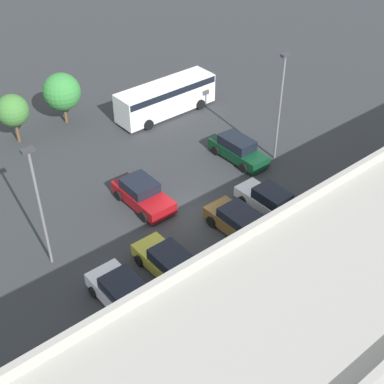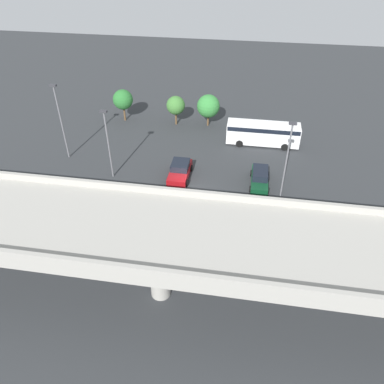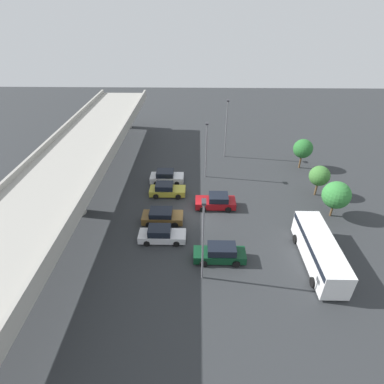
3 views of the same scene
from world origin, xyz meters
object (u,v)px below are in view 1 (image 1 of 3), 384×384
Objects in this scene: parked_car_3 at (142,194)px; shuttle_bus at (166,96)px; parked_car_1 at (270,201)px; parked_car_4 at (168,262)px; lamp_post_by_overpass at (281,100)px; tree_front_left at (62,92)px; parked_car_2 at (239,221)px; tree_front_centre at (12,111)px; parked_car_0 at (238,150)px; parked_car_5 at (123,292)px; lamp_post_mid_lot at (39,199)px.

parked_car_3 is 12.40m from shuttle_bus.
parked_car_1 is 14.85m from shuttle_bus.
parked_car_4 is 14.43m from lamp_post_by_overpass.
parked_car_3 is at bearing 83.71° from tree_front_left.
parked_car_4 is at bearing 90.11° from parked_car_2.
parked_car_2 is 5.46m from parked_car_4.
tree_front_centre is (8.79, -18.20, 1.98)m from parked_car_1.
shuttle_bus is at bearing 151.25° from tree_front_left.
parked_car_3 is at bearing -9.16° from lamp_post_by_overpass.
parked_car_4 is at bearing 91.67° from parked_car_1.
tree_front_centre is at bearing -137.72° from parked_car_0.
shuttle_bus is at bearing 135.51° from parked_car_3.
lamp_post_by_overpass is (-10.67, 1.72, 3.97)m from parked_car_3.
tree_front_left reaches higher than parked_car_1.
tree_front_left reaches higher than shuttle_bus.
parked_car_0 is at bearing -66.26° from parked_car_5.
tree_front_left is at bearing 173.71° from parked_car_3.
tree_front_centre reaches higher than parked_car_0.
lamp_post_by_overpass is 2.06× the size of tree_front_centre.
parked_car_5 is at bearing 92.79° from parked_car_1.
parked_car_3 is at bearing -42.26° from parked_car_5.
parked_car_5 is at bearing 92.19° from parked_car_2.
lamp_post_mid_lot is 0.95× the size of lamp_post_by_overpass.
parked_car_2 is (2.96, 0.23, 0.03)m from parked_car_1.
parked_car_2 is at bearing 68.85° from shuttle_bus.
parked_car_0 is at bearing 89.68° from parked_car_3.
lamp_post_mid_lot is (1.48, -5.22, 3.77)m from parked_car_5.
parked_car_5 is 6.61m from lamp_post_mid_lot.
lamp_post_mid_lot reaches higher than parked_car_3.
tree_front_left is (-1.41, -12.81, 1.98)m from parked_car_3.
parked_car_5 is at bearing 81.40° from tree_front_centre.
tree_front_left reaches higher than tree_front_centre.
parked_car_3 is at bearing 26.26° from parked_car_2.
parked_car_0 is 17.02m from tree_front_centre.
parked_car_0 is 1.04× the size of parked_car_3.
parked_car_3 is at bearing 103.03° from tree_front_centre.
parked_car_5 is 17.48m from lamp_post_by_overpass.
parked_car_2 is 11.88m from lamp_post_mid_lot.
shuttle_bus is at bearing 162.51° from tree_front_centre.
lamp_post_by_overpass reaches higher than shuttle_bus.
parked_car_3 is (8.49, -0.05, -0.02)m from parked_car_0.
parked_car_3 is 6.49m from parked_car_4.
parked_car_1 is 14.42m from lamp_post_mid_lot.
parked_car_1 is at bearing 115.77° from tree_front_centre.
parked_car_0 is 4.81m from lamp_post_by_overpass.
shuttle_bus is 2.22× the size of tree_front_centre.
tree_front_centre is at bearing 1.15° from parked_car_4.
lamp_post_by_overpass is (-17.88, 0.64, 0.22)m from lamp_post_mid_lot.
lamp_post_by_overpass is at bearing -72.10° from parked_car_4.
parked_car_4 is (11.01, 5.93, -0.06)m from parked_car_0.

